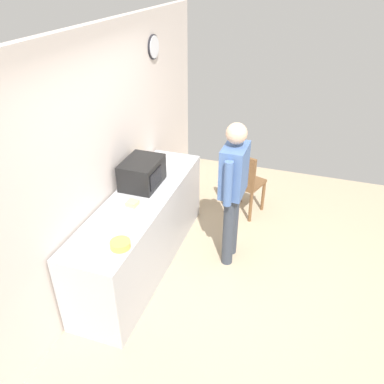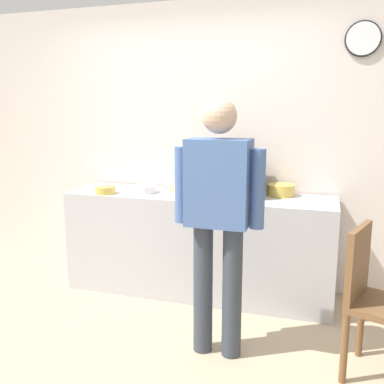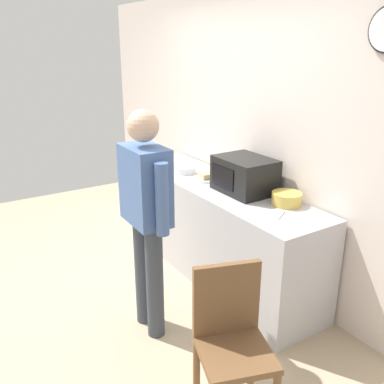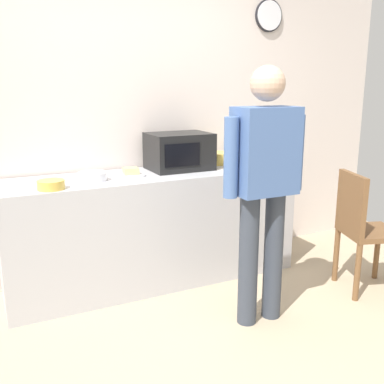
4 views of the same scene
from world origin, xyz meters
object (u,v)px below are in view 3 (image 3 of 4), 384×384
salad_bowl (185,169)px  mixing_bowl (287,199)px  person_standing (146,208)px  sandwich_plate (206,178)px  spoon_utensil (213,170)px  microwave (245,175)px  cereal_bowl (157,164)px  fork_utensil (281,215)px  wooden_chair (231,337)px

salad_bowl → mixing_bowl: size_ratio=0.88×
mixing_bowl → person_standing: size_ratio=0.14×
sandwich_plate → spoon_utensil: 0.31m
microwave → cereal_bowl: (-1.08, -0.28, -0.12)m
fork_utensil → cereal_bowl: bearing=-174.1°
microwave → mixing_bowl: size_ratio=2.10×
spoon_utensil → person_standing: bearing=-54.9°
wooden_chair → spoon_utensil: bearing=148.0°
salad_bowl → spoon_utensil: bearing=70.7°
wooden_chair → cereal_bowl: bearing=162.5°
sandwich_plate → salad_bowl: same height
wooden_chair → microwave: bearing=138.8°
salad_bowl → fork_utensil: size_ratio=1.24×
person_standing → salad_bowl: bearing=135.8°
person_standing → microwave: bearing=97.9°
cereal_bowl → fork_utensil: cereal_bowl is taller
cereal_bowl → person_standing: size_ratio=0.11×
cereal_bowl → person_standing: (1.22, -0.73, 0.07)m
microwave → mixing_bowl: (0.43, 0.09, -0.10)m
sandwich_plate → spoon_utensil: (-0.21, 0.23, -0.02)m
microwave → spoon_utensil: size_ratio=2.94×
sandwich_plate → cereal_bowl: size_ratio=1.25×
fork_utensil → spoon_utensil: size_ratio=1.00×
microwave → fork_utensil: bearing=-10.8°
mixing_bowl → person_standing: 1.13m
fork_utensil → person_standing: 1.00m
spoon_utensil → salad_bowl: bearing=-109.3°
salad_bowl → wooden_chair: salad_bowl is taller
sandwich_plate → wooden_chair: 1.83m
salad_bowl → person_standing: bearing=-44.2°
salad_bowl → fork_utensil: 1.33m
microwave → salad_bowl: size_ratio=2.38×
microwave → spoon_utensil: (-0.66, 0.14, -0.15)m
salad_bowl → cereal_bowl: salad_bowl is taller
salad_bowl → wooden_chair: bearing=-24.1°
wooden_chair → sandwich_plate: bearing=150.7°
sandwich_plate → cereal_bowl: (-0.62, -0.19, 0.01)m
mixing_bowl → fork_utensil: 0.25m
sandwich_plate → microwave: bearing=11.5°
spoon_utensil → person_standing: 1.40m
spoon_utensil → wooden_chair: wooden_chair is taller
cereal_bowl → wooden_chair: bearing=-17.5°
salad_bowl → spoon_utensil: (0.09, 0.27, -0.03)m
cereal_bowl → mixing_bowl: (1.50, 0.37, 0.02)m
mixing_bowl → spoon_utensil: mixing_bowl is taller
cereal_bowl → mixing_bowl: size_ratio=0.77×
mixing_bowl → wooden_chair: mixing_bowl is taller
mixing_bowl → fork_utensil: bearing=-53.6°
person_standing → spoon_utensil: bearing=125.1°
sandwich_plate → spoon_utensil: size_ratio=1.34×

